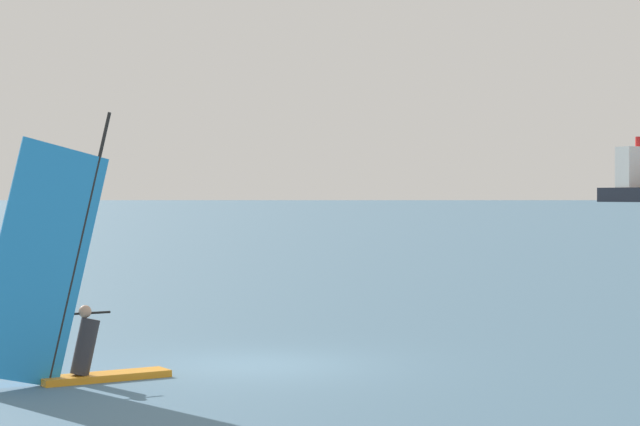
% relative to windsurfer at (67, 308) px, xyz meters
% --- Properties ---
extents(ground_plane, '(4000.00, 4000.00, 0.00)m').
position_rel_windsurfer_xyz_m(ground_plane, '(2.72, 2.62, -1.27)').
color(ground_plane, '#476B84').
extents(windsurfer, '(2.81, 2.50, 4.65)m').
position_rel_windsurfer_xyz_m(windsurfer, '(0.00, 0.00, 0.00)').
color(windsurfer, orange).
rests_on(windsurfer, ground_plane).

